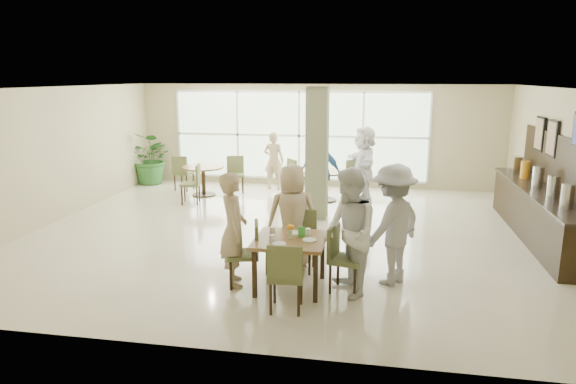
% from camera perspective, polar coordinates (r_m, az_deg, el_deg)
% --- Properties ---
extents(ground, '(10.00, 10.00, 0.00)m').
position_cam_1_polar(ground, '(10.13, 0.08, -4.54)').
color(ground, beige).
rests_on(ground, ground).
extents(room_shell, '(10.00, 10.00, 10.00)m').
position_cam_1_polar(room_shell, '(9.76, 0.08, 5.04)').
color(room_shell, white).
rests_on(room_shell, ground).
extents(window_bank, '(7.00, 0.04, 7.00)m').
position_cam_1_polar(window_bank, '(14.24, 1.22, 6.27)').
color(window_bank, silver).
rests_on(window_bank, ground).
extents(column, '(0.45, 0.45, 2.80)m').
position_cam_1_polar(column, '(10.92, 3.25, 4.25)').
color(column, '#6C704E').
rests_on(column, ground).
extents(main_table, '(1.01, 1.01, 0.75)m').
position_cam_1_polar(main_table, '(7.38, 0.23, -5.83)').
color(main_table, brown).
rests_on(main_table, ground).
extents(round_table_left, '(1.05, 1.05, 0.75)m').
position_cam_1_polar(round_table_left, '(13.34, -9.39, 2.02)').
color(round_table_left, brown).
rests_on(round_table_left, ground).
extents(round_table_right, '(1.14, 1.14, 0.75)m').
position_cam_1_polar(round_table_right, '(12.63, 4.08, 1.64)').
color(round_table_right, brown).
rests_on(round_table_right, ground).
extents(chairs_main_table, '(2.05, 1.90, 0.95)m').
position_cam_1_polar(chairs_main_table, '(7.43, 0.67, -7.23)').
color(chairs_main_table, brown).
rests_on(chairs_main_table, ground).
extents(chairs_table_left, '(2.00, 1.91, 0.95)m').
position_cam_1_polar(chairs_table_left, '(13.38, -9.37, 1.67)').
color(chairs_table_left, brown).
rests_on(chairs_table_left, ground).
extents(chairs_table_right, '(2.15, 1.79, 0.95)m').
position_cam_1_polar(chairs_table_right, '(12.72, 4.08, 1.23)').
color(chairs_table_right, brown).
rests_on(chairs_table_right, ground).
extents(tabletop_clutter, '(0.72, 0.73, 0.21)m').
position_cam_1_polar(tabletop_clutter, '(7.35, 0.23, -4.69)').
color(tabletop_clutter, white).
rests_on(tabletop_clutter, main_table).
extents(buffet_counter, '(0.64, 4.70, 1.95)m').
position_cam_1_polar(buffet_counter, '(10.76, 26.08, -1.79)').
color(buffet_counter, black).
rests_on(buffet_counter, ground).
extents(framed_art_a, '(0.05, 0.55, 0.70)m').
position_cam_1_polar(framed_art_a, '(11.08, 27.29, 5.32)').
color(framed_art_a, black).
rests_on(framed_art_a, ground).
extents(framed_art_b, '(0.05, 0.55, 0.70)m').
position_cam_1_polar(framed_art_b, '(11.84, 26.19, 5.83)').
color(framed_art_b, black).
rests_on(framed_art_b, ground).
extents(potted_plant, '(1.67, 1.67, 1.48)m').
position_cam_1_polar(potted_plant, '(15.03, -14.91, 3.66)').
color(potted_plant, '#295F26').
rests_on(potted_plant, ground).
extents(teen_left, '(0.60, 0.72, 1.68)m').
position_cam_1_polar(teen_left, '(7.51, -6.09, -4.15)').
color(teen_left, tan).
rests_on(teen_left, ground).
extents(teen_far, '(0.92, 0.68, 1.68)m').
position_cam_1_polar(teen_far, '(8.18, 0.50, -2.67)').
color(teen_far, tan).
rests_on(teen_far, ground).
extents(teen_right, '(0.97, 1.08, 1.81)m').
position_cam_1_polar(teen_right, '(7.15, 6.80, -4.53)').
color(teen_right, white).
rests_on(teen_right, ground).
extents(teen_standing, '(1.23, 1.33, 1.79)m').
position_cam_1_polar(teen_standing, '(7.65, 11.57, -3.58)').
color(teen_standing, '#A4A4A7').
rests_on(teen_standing, ground).
extents(adult_a, '(1.08, 0.77, 1.67)m').
position_cam_1_polar(adult_a, '(11.83, 3.61, 2.14)').
color(adult_a, '#407CC0').
rests_on(adult_a, ground).
extents(adult_b, '(1.12, 1.83, 1.84)m').
position_cam_1_polar(adult_b, '(12.60, 8.45, 3.07)').
color(adult_b, white).
rests_on(adult_b, ground).
extents(adult_standing, '(0.62, 0.45, 1.56)m').
position_cam_1_polar(adult_standing, '(13.87, -1.59, 3.51)').
color(adult_standing, tan).
rests_on(adult_standing, ground).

